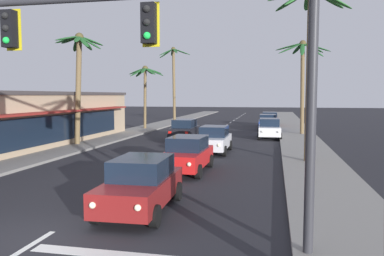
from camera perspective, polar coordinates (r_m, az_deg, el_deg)
name	(u,v)px	position (r m, az deg, el deg)	size (l,w,h in m)	color
ground_plane	(43,238)	(11.00, -21.08, -14.83)	(220.00, 220.00, 0.00)	#232328
sidewalk_right	(303,145)	(28.93, 16.02, -2.44)	(3.20, 110.00, 0.14)	gray
sidewalk_left	(101,140)	(31.88, -13.20, -1.72)	(3.20, 110.00, 0.14)	gray
lane_markings	(203,143)	(29.56, 1.63, -2.23)	(4.28, 89.35, 0.01)	silver
traffic_signal_mast	(151,45)	(9.29, -6.01, 11.99)	(11.41, 0.41, 6.82)	#2D2D33
sedan_lead_at_stop_bar	(141,184)	(12.45, -7.48, -8.14)	(2.04, 4.49, 1.68)	maroon
sedan_third_in_queue	(187,154)	(18.51, -0.69, -3.82)	(2.01, 4.48, 1.68)	red
sedan_fifth_in_queue	(214,139)	(24.72, 3.25, -1.64)	(1.96, 4.46, 1.68)	silver
sedan_oncoming_far	(185,129)	(31.72, -1.07, -0.20)	(1.98, 4.46, 1.68)	black
sedan_parked_nearest_kerb	(269,128)	(33.46, 11.28, -0.03)	(2.06, 4.49, 1.68)	silver
sedan_parked_mid_kerb	(270,119)	(45.98, 11.32, 1.27)	(1.99, 4.47, 1.68)	maroon
sedan_parked_far_kerb	(268,122)	(40.45, 11.03, 0.80)	(2.05, 4.49, 1.68)	navy
palm_left_second	(79,66)	(29.04, -16.30, 8.74)	(3.36, 3.33, 8.04)	brown
palm_left_third	(145,80)	(41.46, -6.85, 7.02)	(4.07, 4.17, 6.74)	brown
palm_left_farthest	(174,71)	(54.78, -2.68, 8.35)	(4.62, 4.59, 10.33)	brown
palm_right_second	(310,35)	(21.61, 16.94, 12.88)	(4.43, 4.49, 9.37)	brown
palm_right_third	(303,67)	(36.76, 15.95, 8.64)	(4.91, 4.63, 8.56)	brown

